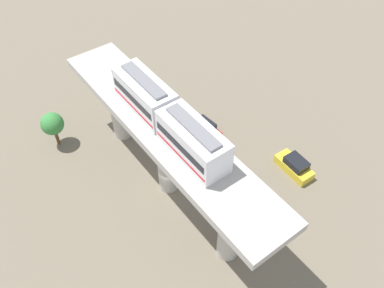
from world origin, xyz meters
name	(u,v)px	position (x,y,z in m)	size (l,w,h in m)	color
ground_plane	(169,186)	(0.00, 0.00, 0.00)	(120.00, 120.00, 0.00)	#706654
viaduct	(166,143)	(0.00, 0.00, 6.33)	(5.20, 28.00, 8.50)	#B7B2AA
train	(168,117)	(0.00, 0.58, 10.03)	(2.64, 13.55, 3.24)	silver
parked_car_red	(204,129)	(-7.39, -3.75, 0.74)	(2.19, 4.35, 1.76)	red
parked_car_yellow	(295,166)	(-11.54, 6.16, 0.74)	(1.99, 4.28, 1.76)	yellow
tree_near_viaduct	(52,124)	(6.43, -12.18, 2.96)	(2.44, 2.44, 4.22)	brown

